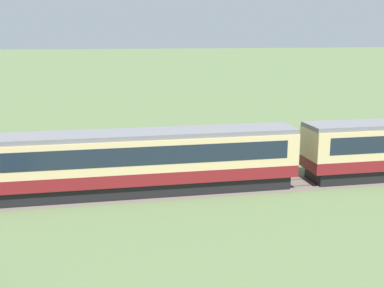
{
  "coord_description": "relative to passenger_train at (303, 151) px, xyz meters",
  "views": [
    {
      "loc": [
        -28.3,
        -28.96,
        10.16
      ],
      "look_at": [
        -22.2,
        1.33,
        3.03
      ],
      "focal_mm": 45.0,
      "sensor_mm": 36.0,
      "label": 1
    }
  ],
  "objects": [
    {
      "name": "passenger_train",
      "position": [
        0.0,
        0.0,
        0.0
      ],
      "size": [
        88.86,
        3.02,
        4.07
      ],
      "color": "maroon",
      "rests_on": "ground_plane"
    },
    {
      "name": "railway_track",
      "position": [
        5.35,
        0.0,
        -2.25
      ],
      "size": [
        154.95,
        3.6,
        0.04
      ],
      "color": "#665B51",
      "rests_on": "ground_plane"
    }
  ]
}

